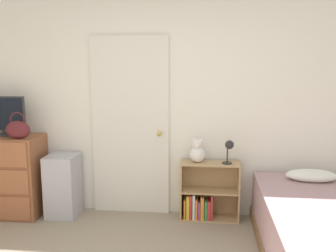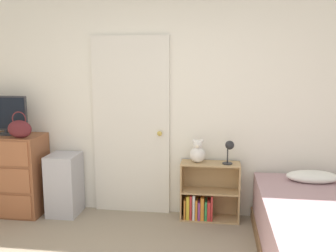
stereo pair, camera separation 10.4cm
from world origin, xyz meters
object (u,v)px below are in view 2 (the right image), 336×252
(handbag, at_px, (20,129))
(teddy_bear, at_px, (198,152))
(bookshelf, at_px, (205,197))
(bed, at_px, (330,237))
(dresser, at_px, (8,174))
(desk_lamp, at_px, (229,148))
(tv, at_px, (5,114))
(storage_bin, at_px, (65,184))

(handbag, relative_size, teddy_bear, 1.12)
(bookshelf, distance_m, bed, 1.39)
(dresser, height_order, bed, dresser)
(bookshelf, height_order, desk_lamp, desk_lamp)
(tv, bearing_deg, dresser, -83.94)
(tv, distance_m, bookshelf, 2.46)
(dresser, height_order, bookshelf, dresser)
(bookshelf, height_order, teddy_bear, teddy_bear)
(desk_lamp, xyz_separation_m, bed, (0.85, -0.83, -0.57))
(tv, distance_m, desk_lamp, 2.56)
(storage_bin, bearing_deg, teddy_bear, 2.48)
(storage_bin, height_order, bookshelf, storage_bin)
(handbag, height_order, bed, handbag)
(dresser, distance_m, bed, 3.47)
(dresser, relative_size, bookshelf, 1.41)
(handbag, height_order, bookshelf, handbag)
(bookshelf, relative_size, desk_lamp, 2.50)
(dresser, height_order, handbag, handbag)
(handbag, xyz_separation_m, teddy_bear, (1.93, 0.24, -0.26))
(tv, relative_size, bed, 0.27)
(bookshelf, bearing_deg, teddy_bear, -178.12)
(dresser, relative_size, desk_lamp, 3.53)
(tv, relative_size, handbag, 1.83)
(desk_lamp, bearing_deg, bed, -44.31)
(handbag, xyz_separation_m, storage_bin, (0.41, 0.18, -0.67))
(teddy_bear, bearing_deg, bookshelf, 1.88)
(dresser, xyz_separation_m, storage_bin, (0.67, 0.04, -0.11))
(storage_bin, bearing_deg, handbag, -156.38)
(dresser, bearing_deg, desk_lamp, 1.55)
(tv, bearing_deg, handbag, -32.07)
(bed, bearing_deg, dresser, 167.38)
(bookshelf, bearing_deg, storage_bin, -177.56)
(tv, xyz_separation_m, bookshelf, (2.29, 0.08, -0.90))
(dresser, xyz_separation_m, desk_lamp, (2.53, 0.07, 0.37))
(storage_bin, relative_size, bed, 0.35)
(tv, bearing_deg, desk_lamp, 0.90)
(tv, distance_m, storage_bin, 1.05)
(bed, bearing_deg, storage_bin, 163.63)
(teddy_bear, relative_size, bed, 0.13)
(tv, height_order, bed, tv)
(bookshelf, bearing_deg, tv, -178.01)
(teddy_bear, xyz_separation_m, desk_lamp, (0.34, -0.04, 0.07))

